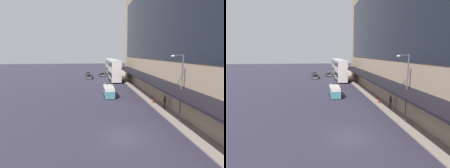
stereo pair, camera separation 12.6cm
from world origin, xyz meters
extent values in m
plane|color=#343041|center=(0.00, 0.00, 0.00)|extent=(240.00, 240.00, 0.00)
cube|color=black|center=(6.40, 0.00, 3.85)|extent=(3.20, 72.00, 0.24)
cube|color=tan|center=(4.28, 50.90, 1.66)|extent=(2.56, 9.85, 2.62)
cube|color=black|center=(4.28, 50.90, 1.97)|extent=(2.59, 9.06, 1.15)
cube|color=silver|center=(4.28, 50.90, 3.02)|extent=(2.45, 9.85, 0.12)
cube|color=tan|center=(4.28, 50.90, 4.38)|extent=(2.56, 9.85, 2.62)
cube|color=black|center=(4.28, 50.90, 4.69)|extent=(2.59, 9.06, 1.15)
cube|color=silver|center=(4.28, 50.90, 5.74)|extent=(2.45, 9.85, 0.12)
cube|color=black|center=(4.29, 55.86, 5.44)|extent=(1.27, 0.06, 0.36)
cylinder|color=black|center=(3.01, 54.25, 0.50)|extent=(0.25, 1.00, 1.00)
cylinder|color=black|center=(5.56, 54.24, 0.50)|extent=(0.25, 1.00, 1.00)
cylinder|color=black|center=(3.01, 47.85, 0.50)|extent=(0.25, 1.00, 1.00)
cylinder|color=black|center=(5.55, 47.84, 0.50)|extent=(0.25, 1.00, 1.00)
cube|color=beige|center=(3.63, 34.02, 1.72)|extent=(2.54, 10.73, 2.74)
cube|color=black|center=(3.63, 34.02, 2.05)|extent=(2.58, 9.88, 1.20)
cube|color=silver|center=(3.63, 34.02, 3.14)|extent=(2.44, 10.73, 0.12)
cube|color=beige|center=(3.63, 34.02, 4.55)|extent=(2.54, 10.73, 2.74)
cube|color=black|center=(3.63, 34.02, 4.88)|extent=(2.58, 9.88, 1.20)
cube|color=silver|center=(3.63, 34.02, 5.97)|extent=(2.44, 10.73, 0.12)
cube|color=black|center=(3.64, 39.42, 5.67)|extent=(1.26, 0.06, 0.36)
cylinder|color=black|center=(2.38, 37.67, 0.50)|extent=(0.25, 1.00, 1.00)
cylinder|color=black|center=(4.89, 37.66, 0.50)|extent=(0.25, 1.00, 1.00)
cylinder|color=black|center=(2.36, 30.70, 0.50)|extent=(0.25, 1.00, 1.00)
cylinder|color=black|center=(4.88, 30.69, 0.50)|extent=(0.25, 1.00, 1.00)
cylinder|color=black|center=(2.36, 33.22, 0.50)|extent=(0.25, 1.00, 1.00)
cylinder|color=black|center=(4.88, 33.21, 0.50)|extent=(0.25, 1.00, 1.00)
cube|color=black|center=(-3.58, 40.07, 0.58)|extent=(1.82, 4.54, 0.72)
ellipsoid|color=#1E232D|center=(-3.58, 40.30, 1.24)|extent=(1.60, 2.50, 0.65)
cube|color=silver|center=(-3.57, 37.76, 0.37)|extent=(1.73, 0.12, 0.14)
cube|color=silver|center=(-3.58, 42.39, 0.37)|extent=(1.73, 0.12, 0.14)
sphere|color=silver|center=(-3.07, 37.79, 0.63)|extent=(0.18, 0.18, 0.18)
sphere|color=silver|center=(-4.07, 37.79, 0.63)|extent=(0.18, 0.18, 0.18)
cylinder|color=black|center=(-2.67, 38.67, 0.32)|extent=(0.14, 0.64, 0.64)
cylinder|color=black|center=(-4.49, 38.67, 0.32)|extent=(0.14, 0.64, 0.64)
cylinder|color=black|center=(-2.67, 41.48, 0.32)|extent=(0.14, 0.64, 0.64)
cylinder|color=black|center=(-4.49, 41.48, 0.32)|extent=(0.14, 0.64, 0.64)
cube|color=#1E2F15|center=(-3.94, 46.21, 0.61)|extent=(1.83, 4.56, 0.78)
ellipsoid|color=#1E232D|center=(-3.95, 46.44, 1.26)|extent=(1.54, 2.53, 0.56)
cube|color=silver|center=(-3.83, 43.92, 0.37)|extent=(1.55, 0.19, 0.14)
cube|color=silver|center=(-4.04, 48.51, 0.37)|extent=(1.55, 0.19, 0.14)
sphere|color=silver|center=(-3.39, 43.97, 0.66)|extent=(0.18, 0.18, 0.18)
sphere|color=silver|center=(-4.28, 43.93, 0.66)|extent=(0.18, 0.18, 0.18)
cylinder|color=black|center=(-3.06, 44.86, 0.32)|extent=(0.17, 0.65, 0.64)
cylinder|color=black|center=(-4.68, 44.79, 0.32)|extent=(0.17, 0.65, 0.64)
cylinder|color=black|center=(-3.19, 47.64, 0.32)|extent=(0.17, 0.65, 0.64)
cylinder|color=black|center=(-4.81, 47.57, 0.32)|extent=(0.17, 0.65, 0.64)
cube|color=gray|center=(0.93, 23.00, 0.60)|extent=(1.88, 4.05, 0.76)
ellipsoid|color=#1E232D|center=(0.92, 22.80, 1.25)|extent=(1.64, 2.24, 0.60)
cube|color=silver|center=(0.95, 25.06, 0.37)|extent=(1.74, 0.14, 0.14)
cube|color=silver|center=(0.90, 20.94, 0.37)|extent=(1.74, 0.14, 0.14)
sphere|color=silver|center=(0.45, 25.04, 0.65)|extent=(0.18, 0.18, 0.18)
sphere|color=silver|center=(1.46, 25.03, 0.65)|extent=(0.18, 0.18, 0.18)
cylinder|color=black|center=(0.03, 24.26, 0.32)|extent=(0.15, 0.64, 0.64)
cylinder|color=black|center=(1.86, 24.24, 0.32)|extent=(0.15, 0.64, 0.64)
cylinder|color=black|center=(0.00, 21.76, 0.32)|extent=(0.15, 0.64, 0.64)
cylinder|color=black|center=(1.82, 21.74, 0.32)|extent=(0.15, 0.64, 0.64)
cube|color=#242F1B|center=(0.95, 45.35, 0.58)|extent=(1.88, 4.41, 0.72)
ellipsoid|color=#1E232D|center=(0.96, 45.13, 1.18)|extent=(1.57, 2.45, 0.53)
cube|color=silver|center=(0.82, 47.55, 0.37)|extent=(1.56, 0.21, 0.14)
cube|color=silver|center=(1.07, 43.14, 0.37)|extent=(1.56, 0.21, 0.14)
sphere|color=silver|center=(0.38, 47.50, 0.63)|extent=(0.18, 0.18, 0.18)
sphere|color=silver|center=(1.28, 47.55, 0.63)|extent=(0.18, 0.18, 0.18)
cylinder|color=black|center=(0.05, 46.64, 0.32)|extent=(0.18, 0.65, 0.64)
cylinder|color=black|center=(1.69, 46.73, 0.32)|extent=(0.18, 0.65, 0.64)
cylinder|color=black|center=(0.20, 43.96, 0.32)|extent=(0.18, 0.65, 0.64)
cylinder|color=black|center=(1.84, 44.05, 0.32)|extent=(0.18, 0.65, 0.64)
cube|color=teal|center=(0.16, 15.69, 0.76)|extent=(1.77, 4.31, 1.29)
cube|color=silver|center=(0.16, 15.69, 1.55)|extent=(1.74, 4.22, 0.83)
cube|color=black|center=(0.16, 15.69, 1.45)|extent=(1.81, 3.88, 0.41)
ellipsoid|color=teal|center=(0.14, 17.79, 0.90)|extent=(1.61, 0.61, 1.11)
cylinder|color=black|center=(-0.73, 16.93, 0.32)|extent=(0.16, 0.64, 0.64)
cylinder|color=black|center=(1.02, 16.94, 0.32)|extent=(0.16, 0.64, 0.64)
cylinder|color=black|center=(-0.71, 14.44, 0.32)|extent=(0.16, 0.64, 0.64)
cylinder|color=black|center=(1.04, 14.45, 0.32)|extent=(0.16, 0.64, 0.64)
cylinder|color=#322116|center=(7.29, 7.44, 0.57)|extent=(0.16, 0.16, 0.85)
cylinder|color=#322116|center=(7.29, 7.60, 0.57)|extent=(0.16, 0.16, 0.85)
cube|color=#322116|center=(7.29, 7.52, 1.35)|extent=(0.25, 0.41, 0.70)
cylinder|color=#322116|center=(7.30, 7.26, 1.39)|extent=(0.10, 0.10, 0.63)
cylinder|color=#322116|center=(7.28, 7.78, 1.39)|extent=(0.10, 0.10, 0.63)
sphere|color=tan|center=(7.29, 7.52, 1.81)|extent=(0.22, 0.22, 0.22)
cylinder|color=black|center=(7.29, 7.52, 1.89)|extent=(0.33, 0.33, 0.02)
cylinder|color=black|center=(7.29, 7.52, 1.95)|extent=(0.21, 0.21, 0.12)
cylinder|color=#4C4C51|center=(6.92, 2.63, 3.98)|extent=(0.16, 0.16, 7.65)
cylinder|color=#4C4C51|center=(6.32, 2.63, 7.70)|extent=(1.20, 0.10, 0.10)
ellipsoid|color=silver|center=(5.72, 2.63, 7.62)|extent=(0.44, 0.28, 0.20)
cylinder|color=red|center=(6.71, 10.54, 0.43)|extent=(0.20, 0.20, 0.55)
sphere|color=red|center=(6.71, 10.54, 0.76)|extent=(0.18, 0.18, 0.18)
cylinder|color=red|center=(6.71, 10.69, 0.45)|extent=(0.08, 0.10, 0.08)
cylinder|color=red|center=(6.71, 10.39, 0.45)|extent=(0.08, 0.10, 0.08)
camera|label=1|loc=(-3.04, -15.28, 7.95)|focal=28.00mm
camera|label=2|loc=(-2.91, -15.29, 7.95)|focal=28.00mm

